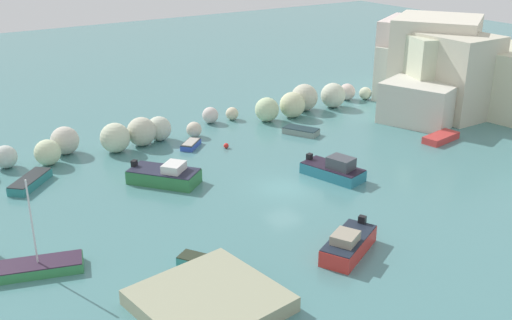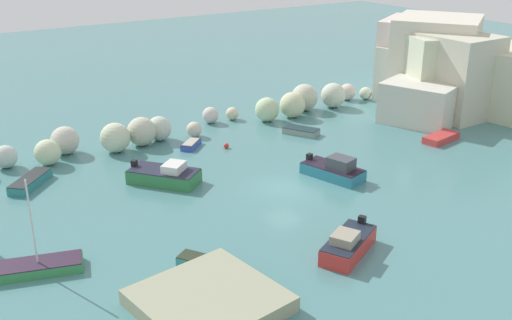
{
  "view_description": "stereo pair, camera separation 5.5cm",
  "coord_description": "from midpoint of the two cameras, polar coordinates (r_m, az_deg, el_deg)",
  "views": [
    {
      "loc": [
        -23.83,
        -32.96,
        18.35
      ],
      "look_at": [
        0.0,
        3.73,
        1.0
      ],
      "focal_mm": 42.66,
      "sensor_mm": 36.0,
      "label": 1
    },
    {
      "loc": [
        -23.78,
        -32.99,
        18.35
      ],
      "look_at": [
        0.0,
        3.73,
        1.0
      ],
      "focal_mm": 42.66,
      "sensor_mm": 36.0,
      "label": 2
    }
  ],
  "objects": [
    {
      "name": "cove_water",
      "position": [
        44.62,
        2.64,
        -2.68
      ],
      "size": [
        160.0,
        160.0,
        0.0
      ],
      "primitive_type": "plane",
      "color": "teal",
      "rests_on": "ground"
    },
    {
      "name": "cliff_headland_right",
      "position": [
        66.93,
        16.98,
        8.01
      ],
      "size": [
        18.33,
        20.1,
        9.06
      ],
      "color": "beige",
      "rests_on": "ground"
    },
    {
      "name": "rock_breakwater",
      "position": [
        56.43,
        -4.7,
        3.83
      ],
      "size": [
        41.61,
        4.87,
        2.75
      ],
      "color": "beige",
      "rests_on": "ground"
    },
    {
      "name": "stone_dock",
      "position": [
        31.59,
        -4.41,
        -13.02
      ],
      "size": [
        7.39,
        7.32,
        0.84
      ],
      "primitive_type": "cube",
      "rotation": [
        0.0,
        0.0,
        0.14
      ],
      "color": "#9A9D7E",
      "rests_on": "ground"
    },
    {
      "name": "channel_buoy",
      "position": [
        52.35,
        -2.78,
        1.35
      ],
      "size": [
        0.45,
        0.45,
        0.45
      ],
      "primitive_type": "sphere",
      "color": "red",
      "rests_on": "cove_water"
    },
    {
      "name": "moored_boat_0",
      "position": [
        46.55,
        7.38,
        -0.92
      ],
      "size": [
        3.28,
        5.14,
        1.79
      ],
      "rotation": [
        0.0,
        0.0,
        4.98
      ],
      "color": "teal",
      "rests_on": "cove_water"
    },
    {
      "name": "moored_boat_2",
      "position": [
        36.46,
        -19.7,
        -9.38
      ],
      "size": [
        5.11,
        3.04,
        5.63
      ],
      "rotation": [
        0.0,
        0.0,
        2.85
      ],
      "color": "#378B4E",
      "rests_on": "cove_water"
    },
    {
      "name": "moored_boat_3",
      "position": [
        45.75,
        -8.51,
        -1.42
      ],
      "size": [
        5.07,
        5.51,
        1.67
      ],
      "rotation": [
        0.0,
        0.0,
        5.39
      ],
      "color": "#317C44",
      "rests_on": "cove_water"
    },
    {
      "name": "moored_boat_4",
      "position": [
        35.06,
        -5.42,
        -9.46
      ],
      "size": [
        2.15,
        2.5,
        0.6
      ],
      "rotation": [
        0.0,
        0.0,
        2.14
      ],
      "color": "teal",
      "rests_on": "cove_water"
    },
    {
      "name": "moored_boat_5",
      "position": [
        36.36,
        8.67,
        -7.81
      ],
      "size": [
        4.89,
        3.73,
        1.6
      ],
      "rotation": [
        0.0,
        0.0,
        3.62
      ],
      "color": "red",
      "rests_on": "cove_water"
    },
    {
      "name": "moored_boat_6",
      "position": [
        47.86,
        -20.37,
        -1.9
      ],
      "size": [
        3.81,
        3.91,
        0.69
      ],
      "rotation": [
        0.0,
        0.0,
        3.95
      ],
      "color": "teal",
      "rests_on": "cove_water"
    },
    {
      "name": "moored_boat_7",
      "position": [
        56.43,
        16.99,
        2.01
      ],
      "size": [
        3.91,
        2.08,
        0.61
      ],
      "rotation": [
        0.0,
        0.0,
        0.16
      ],
      "color": "#C73735",
      "rests_on": "cove_water"
    },
    {
      "name": "moored_boat_8",
      "position": [
        55.91,
        4.28,
        2.73
      ],
      "size": [
        2.8,
        3.5,
        0.59
      ],
      "rotation": [
        0.0,
        0.0,
        5.2
      ],
      "color": "gray",
      "rests_on": "cove_water"
    },
    {
      "name": "moored_boat_9",
      "position": [
        52.81,
        -6.09,
        1.49
      ],
      "size": [
        2.49,
        2.4,
        0.51
      ],
      "rotation": [
        0.0,
        0.0,
        3.88
      ],
      "color": "blue",
      "rests_on": "cove_water"
    }
  ]
}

